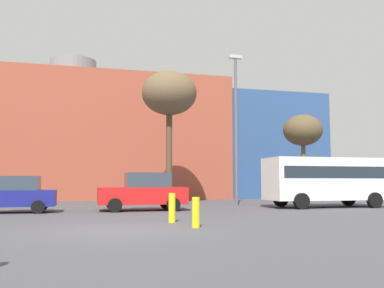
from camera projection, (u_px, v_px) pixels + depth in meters
The scene contains 10 objects.
ground_plane at pixel (117, 230), 12.18m from camera, with size 200.00×200.00×0.00m, color #47474C.
building_backdrop at pixel (71, 141), 36.43m from camera, with size 44.52×11.38×12.10m.
parked_car_1 at pixel (13, 194), 19.14m from camera, with size 3.87×1.90×1.68m.
parked_car_2 at pixel (144, 192), 20.64m from camera, with size 4.30×2.11×1.86m.
white_bus at pixel (326, 178), 23.31m from camera, with size 6.80×2.62×2.72m.
bare_tree_1 at pixel (169, 95), 27.05m from camera, with size 3.56×3.56×8.56m.
bare_tree_2 at pixel (303, 131), 30.89m from camera, with size 2.88×2.88×6.37m.
bollard_yellow_0 at pixel (172, 208), 14.57m from camera, with size 0.24×0.24×1.02m, color yellow.
bollard_yellow_1 at pixel (196, 212), 12.92m from camera, with size 0.24×0.24×0.94m, color yellow.
street_lamp at pixel (236, 120), 24.55m from camera, with size 0.80×0.24×8.94m.
Camera 1 is at (-0.96, -12.52, 1.41)m, focal length 39.10 mm.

